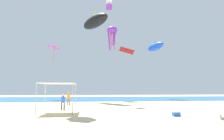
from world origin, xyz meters
TOP-DOWN VIEW (x-y plane):
  - ground at (0.00, 0.00)m, footprint 110.00×110.00m
  - ocean_strip at (0.00, 27.03)m, footprint 110.00×22.85m
  - canopy_tent at (-6.67, 0.24)m, footprint 2.98×3.05m
  - person_near_tent at (-6.78, 9.31)m, footprint 0.41×0.41m
  - person_leftmost at (-6.56, 2.71)m, footprint 0.42×0.38m
  - cooler_box at (2.87, -2.90)m, footprint 0.57×0.37m
  - kite_inflatable_blue at (10.95, 24.56)m, footprint 3.40×6.46m
  - kite_diamond_pink at (-11.81, 23.38)m, footprint 2.87×2.86m
  - kite_octopus_purple at (0.41, 20.48)m, footprint 2.97×2.97m
  - kite_parafoil_red at (4.15, 24.54)m, footprint 3.37×2.14m
  - kite_box_white at (-1.12, 10.85)m, footprint 0.92×1.06m
  - kite_inflatable_black at (-3.21, 16.21)m, footprint 5.84×7.53m

SIDE VIEW (x-z plane):
  - ground at x=0.00m, z-range -0.10..0.00m
  - ocean_strip at x=0.00m, z-range 0.00..0.03m
  - cooler_box at x=2.87m, z-range 0.00..0.35m
  - person_leftmost at x=-6.56m, z-range 0.14..1.75m
  - person_near_tent at x=-6.78m, z-range 0.15..1.89m
  - canopy_tent at x=-6.67m, z-range 1.18..3.82m
  - kite_diamond_pink at x=-11.81m, z-range 9.25..12.40m
  - kite_parafoil_red at x=4.15m, z-range 9.76..12.01m
  - kite_inflatable_blue at x=10.95m, z-range 10.78..13.26m
  - kite_octopus_purple at x=0.41m, z-range 11.54..16.51m
  - kite_inflatable_black at x=-3.21m, z-range 13.00..15.78m
  - kite_box_white at x=-1.12m, z-range 14.32..16.31m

